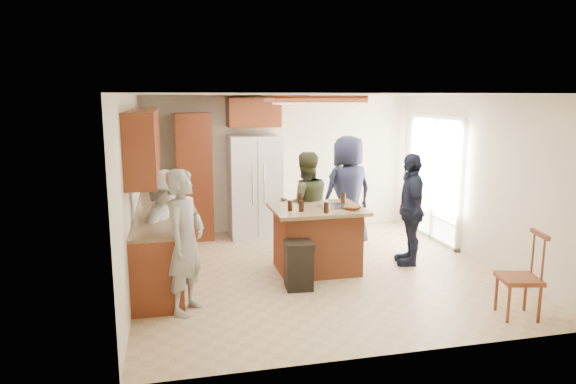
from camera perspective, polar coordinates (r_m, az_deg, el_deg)
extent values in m
plane|color=tan|center=(7.48, 3.27, -8.76)|extent=(5.00, 5.00, 0.00)
plane|color=white|center=(7.06, 3.48, 10.77)|extent=(5.00, 5.00, 0.00)
plane|color=beige|center=(9.56, -0.85, 3.21)|extent=(5.00, 0.00, 5.00)
plane|color=beige|center=(4.87, 11.69, -4.18)|extent=(5.00, 0.00, 5.00)
plane|color=beige|center=(6.90, -16.98, -0.11)|extent=(0.00, 5.00, 5.00)
plane|color=beige|center=(8.22, 20.34, 1.35)|extent=(0.00, 5.00, 5.00)
cube|color=white|center=(9.25, 16.11, 1.29)|extent=(0.02, 1.60, 2.10)
cube|color=white|center=(9.24, 16.00, 1.29)|extent=(0.08, 1.72, 2.10)
cube|color=maroon|center=(7.25, 3.02, 10.29)|extent=(1.30, 0.70, 0.10)
cube|color=white|center=(7.25, 3.02, 9.82)|extent=(1.10, 0.50, 0.02)
cube|color=olive|center=(10.29, 23.25, -4.52)|extent=(3.00, 3.00, 0.10)
cube|color=#593319|center=(10.98, 24.76, 1.87)|extent=(1.40, 1.60, 2.00)
imported|color=gray|center=(5.99, -11.32, -5.47)|extent=(0.69, 0.75, 1.68)
imported|color=#30361F|center=(7.87, 1.93, -1.50)|extent=(0.82, 0.51, 1.66)
imported|color=#191D33|center=(8.50, 6.66, 0.03)|extent=(1.03, 0.80, 1.86)
imported|color=black|center=(7.81, 13.47, -1.85)|extent=(0.73, 1.07, 1.67)
imported|color=#9B9B93|center=(6.85, -13.45, -4.07)|extent=(0.77, 1.10, 1.55)
cube|color=maroon|center=(7.45, -14.14, -5.59)|extent=(0.60, 3.00, 0.88)
cube|color=#846B4C|center=(7.34, -14.30, -2.13)|extent=(0.64, 3.00, 0.04)
cube|color=maroon|center=(7.20, -15.65, 5.42)|extent=(0.35, 3.00, 0.85)
cube|color=maroon|center=(9.08, -10.37, 1.69)|extent=(0.60, 0.60, 2.20)
cube|color=maroon|center=(9.09, -3.90, 8.81)|extent=(0.90, 0.60, 0.50)
cube|color=white|center=(9.14, -3.72, 0.63)|extent=(0.90, 0.72, 1.80)
cube|color=gray|center=(8.79, -3.33, 0.23)|extent=(0.01, 0.01, 1.71)
cylinder|color=silver|center=(8.73, -3.95, 0.76)|extent=(0.02, 0.02, 0.70)
cylinder|color=silver|center=(8.77, -2.66, 0.81)|extent=(0.02, 0.02, 0.70)
cube|color=#9F4B29|center=(7.38, 3.22, -5.44)|extent=(1.10, 0.85, 0.88)
cube|color=#786245|center=(7.27, 3.25, -1.91)|extent=(1.28, 1.03, 0.05)
cube|color=silver|center=(7.28, 5.26, -1.62)|extent=(0.52, 0.44, 0.02)
imported|color=brown|center=(7.16, 7.28, -1.74)|extent=(0.28, 0.28, 0.05)
cylinder|color=black|center=(7.01, 0.25, -1.52)|extent=(0.07, 0.07, 0.15)
cylinder|color=black|center=(7.49, 1.38, -0.73)|extent=(0.07, 0.07, 0.15)
cylinder|color=black|center=(7.57, 6.15, -0.67)|extent=(0.07, 0.07, 0.15)
cylinder|color=black|center=(6.91, 4.27, -1.72)|extent=(0.07, 0.07, 0.15)
cylinder|color=black|center=(6.98, 1.51, -1.58)|extent=(0.07, 0.07, 0.15)
cube|color=black|center=(6.74, 1.18, -8.45)|extent=(0.36, 0.36, 0.55)
cube|color=black|center=(6.65, 1.19, -5.88)|extent=(0.39, 0.39, 0.08)
cube|color=maroon|center=(6.41, 24.28, -8.79)|extent=(0.50, 0.50, 0.05)
cylinder|color=maroon|center=(6.27, 23.32, -11.37)|extent=(0.04, 0.04, 0.44)
cylinder|color=maroon|center=(6.41, 26.16, -11.12)|extent=(0.04, 0.04, 0.44)
cylinder|color=maroon|center=(6.57, 22.14, -10.30)|extent=(0.04, 0.04, 0.44)
cylinder|color=maroon|center=(6.70, 24.88, -10.10)|extent=(0.04, 0.04, 0.44)
cube|color=maroon|center=(6.35, 26.20, -4.23)|extent=(0.13, 0.40, 0.05)
cylinder|color=maroon|center=(6.31, 26.50, -6.70)|extent=(0.03, 0.03, 0.50)
cylinder|color=maroon|center=(6.51, 25.56, -6.10)|extent=(0.03, 0.03, 0.50)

